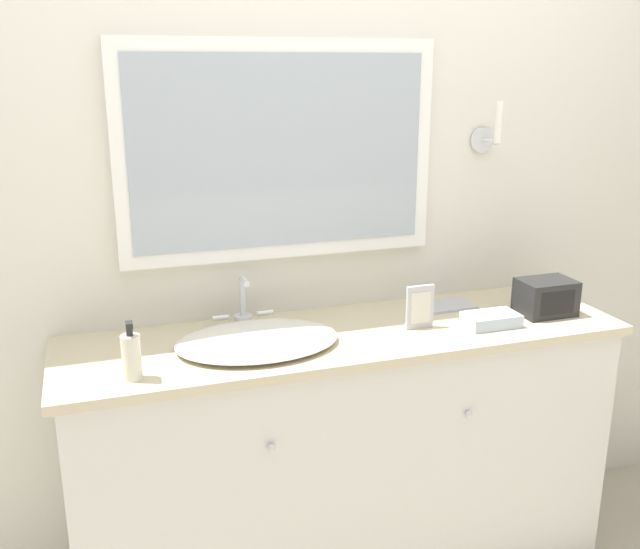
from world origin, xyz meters
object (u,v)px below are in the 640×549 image
(sink_basin, at_px, (257,339))
(soap_bottle, at_px, (131,356))
(appliance_box, at_px, (546,297))
(picture_frame, at_px, (420,307))

(sink_basin, bearing_deg, soap_bottle, -160.38)
(sink_basin, distance_m, appliance_box, 1.01)
(soap_bottle, bearing_deg, sink_basin, 19.62)
(picture_frame, bearing_deg, sink_basin, 177.11)
(appliance_box, relative_size, picture_frame, 1.27)
(appliance_box, bearing_deg, picture_frame, 178.72)
(soap_bottle, distance_m, appliance_box, 1.39)
(sink_basin, distance_m, soap_bottle, 0.41)
(appliance_box, xyz_separation_m, picture_frame, (-0.47, 0.01, 0.01))
(sink_basin, height_order, appliance_box, sink_basin)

